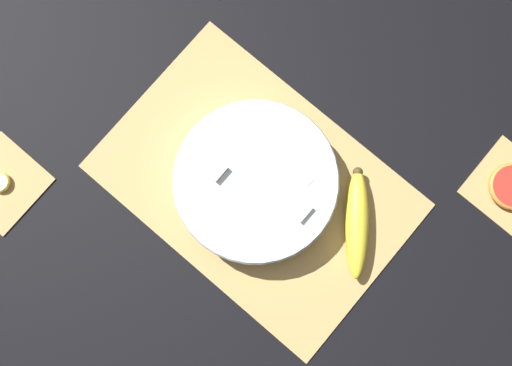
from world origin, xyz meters
TOP-DOWN VIEW (x-y plane):
  - ground_plane at (0.00, 0.00)m, footprint 6.00×6.00m
  - bamboo_mat_center at (-0.00, 0.00)m, footprint 0.50×0.34m
  - coaster_mat_near_left at (-0.33, -0.28)m, footprint 0.13×0.13m
  - coaster_mat_far_right at (0.33, 0.28)m, footprint 0.13×0.13m
  - fruit_salad_bowl at (-0.00, -0.00)m, footprint 0.27×0.27m
  - whole_banana at (0.17, 0.06)m, footprint 0.14×0.17m
  - banana_coin_single at (-0.33, -0.28)m, footprint 0.03×0.03m

SIDE VIEW (x-z plane):
  - ground_plane at x=0.00m, z-range 0.00..0.00m
  - coaster_mat_near_left at x=-0.33m, z-range 0.00..0.01m
  - coaster_mat_far_right at x=0.33m, z-range 0.00..0.01m
  - bamboo_mat_center at x=0.00m, z-range 0.00..0.01m
  - banana_coin_single at x=-0.33m, z-range 0.01..0.01m
  - whole_banana at x=0.17m, z-range 0.01..0.04m
  - fruit_salad_bowl at x=0.00m, z-range 0.00..0.07m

